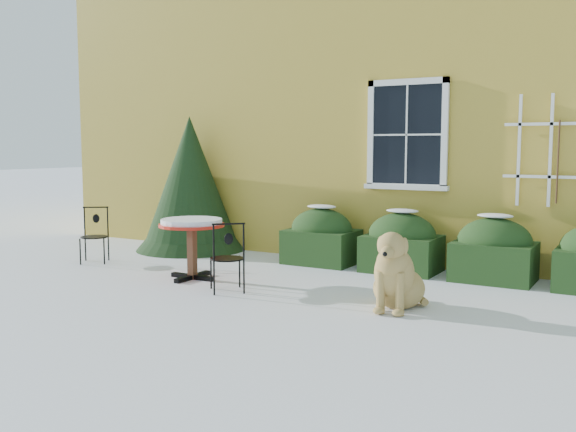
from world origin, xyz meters
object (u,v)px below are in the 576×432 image
Objects in this scene: evergreen_shrub at (191,196)px; bistro_table at (192,229)px; dog at (396,277)px; patio_chair_near at (227,257)px; patio_chair_far at (95,235)px.

bistro_table is at bearing -51.09° from evergreen_shrub.
bistro_table is 0.86× the size of dog.
patio_chair_near is at bearing -179.41° from dog.
evergreen_shrub is 2.64× the size of patio_chair_near.
evergreen_shrub is 2.58m from bistro_table.
bistro_table is 1.04× the size of patio_chair_far.
dog is at bearing -25.34° from evergreen_shrub.
evergreen_shrub reaches higher than patio_chair_near.
patio_chair_far is 0.84× the size of dog.
evergreen_shrub is 2.61× the size of bistro_table.
evergreen_shrub is 3.49m from patio_chair_near.
patio_chair_far is at bearing 169.94° from dog.
bistro_table is 2.16m from patio_chair_far.
dog is (5.12, -0.44, -0.06)m from patio_chair_far.
bistro_table is at bearing 171.33° from dog.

